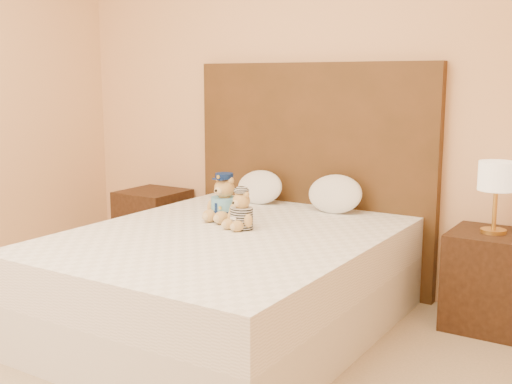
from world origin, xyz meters
TOP-DOWN VIEW (x-y plane):
  - bed at (0.00, 1.20)m, footprint 1.60×2.00m
  - headboard at (0.00, 2.21)m, footprint 1.75×0.08m
  - nightstand_left at (-1.25, 2.00)m, footprint 0.45×0.45m
  - nightstand_right at (1.25, 2.00)m, footprint 0.45×0.45m
  - lamp at (1.25, 2.00)m, footprint 0.20×0.20m
  - teddy_police at (-0.19, 1.45)m, footprint 0.27×0.26m
  - teddy_prisoner at (0.01, 1.33)m, footprint 0.24×0.24m
  - pillow_left at (-0.30, 2.03)m, footprint 0.35×0.22m
  - pillow_right at (0.26, 2.03)m, footprint 0.37×0.24m

SIDE VIEW (x-z plane):
  - nightstand_left at x=-1.25m, z-range 0.00..0.55m
  - nightstand_right at x=1.25m, z-range 0.00..0.55m
  - bed at x=0.00m, z-range 0.00..0.55m
  - teddy_prisoner at x=0.01m, z-range 0.55..0.78m
  - pillow_left at x=-0.30m, z-range 0.55..0.79m
  - pillow_right at x=0.26m, z-range 0.55..0.81m
  - teddy_police at x=-0.19m, z-range 0.55..0.84m
  - headboard at x=0.00m, z-range 0.00..1.50m
  - lamp at x=1.25m, z-range 0.65..1.05m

